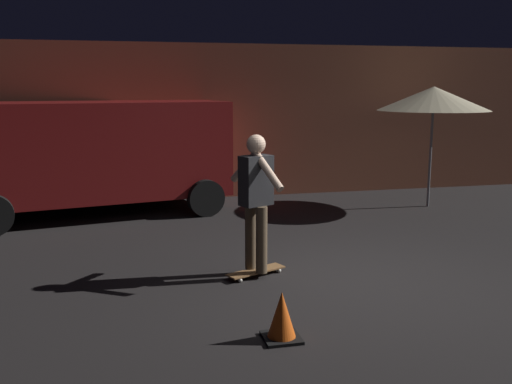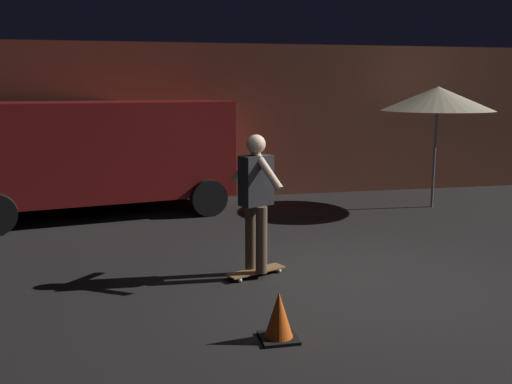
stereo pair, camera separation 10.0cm
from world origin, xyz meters
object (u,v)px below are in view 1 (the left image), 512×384
Objects in this scene: skateboard_ridden at (256,271)px; traffic_cone at (282,318)px; patio_umbrella at (434,99)px; parked_van at (95,151)px; skater at (256,193)px.

traffic_cone is (-0.18, -1.80, 0.16)m from skateboard_ridden.
skateboard_ridden is at bearing -142.17° from patio_umbrella.
parked_van is 4.70m from skateboard_ridden.
skater is 1.99m from traffic_cone.
patio_umbrella is 5.70m from skateboard_ridden.
patio_umbrella is (6.24, -0.82, 0.91)m from parked_van.
skater is at bearing -63.67° from parked_van.
parked_van is 6.12× the size of skateboard_ridden.
parked_van is 6.36m from patio_umbrella.
parked_van is 6.25m from traffic_cone.
parked_van is at bearing 172.50° from patio_umbrella.
traffic_cone is at bearing -130.91° from patio_umbrella.
parked_van is at bearing 107.35° from traffic_cone.
patio_umbrella is 6.97m from traffic_cone.
parked_van is 2.91× the size of skater.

